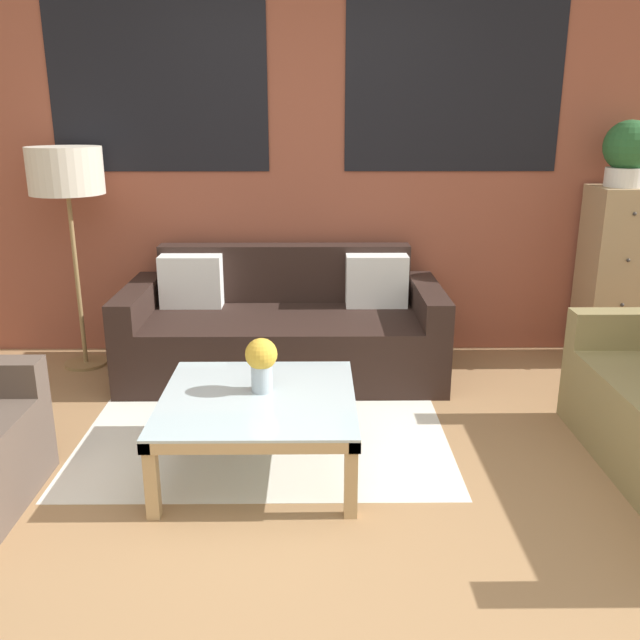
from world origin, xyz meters
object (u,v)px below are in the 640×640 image
(coffee_table, at_px, (258,406))
(flower_vase, at_px, (261,361))
(couch_dark, at_px, (284,331))
(potted_plant, at_px, (628,152))
(drawer_cabinet, at_px, (612,276))
(floor_lamp, at_px, (66,177))

(coffee_table, bearing_deg, flower_vase, 74.64)
(couch_dark, bearing_deg, potted_plant, 5.71)
(couch_dark, bearing_deg, flower_vase, -92.29)
(coffee_table, bearing_deg, potted_plant, 33.39)
(potted_plant, bearing_deg, couch_dark, -174.29)
(coffee_table, distance_m, potted_plant, 2.89)
(couch_dark, height_order, flower_vase, couch_dark)
(flower_vase, bearing_deg, drawer_cabinet, 32.56)
(coffee_table, relative_size, potted_plant, 2.17)
(drawer_cabinet, relative_size, potted_plant, 2.83)
(drawer_cabinet, relative_size, flower_vase, 4.51)
(floor_lamp, bearing_deg, flower_vase, -46.04)
(couch_dark, relative_size, flower_vase, 7.68)
(coffee_table, height_order, floor_lamp, floor_lamp)
(floor_lamp, xyz_separation_m, potted_plant, (3.52, 0.08, 0.15))
(coffee_table, bearing_deg, floor_lamp, 132.45)
(potted_plant, bearing_deg, drawer_cabinet, -90.00)
(potted_plant, distance_m, flower_vase, 2.78)
(floor_lamp, distance_m, potted_plant, 3.53)
(floor_lamp, relative_size, flower_vase, 5.50)
(coffee_table, xyz_separation_m, drawer_cabinet, (2.25, 1.48, 0.27))
(drawer_cabinet, height_order, flower_vase, drawer_cabinet)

